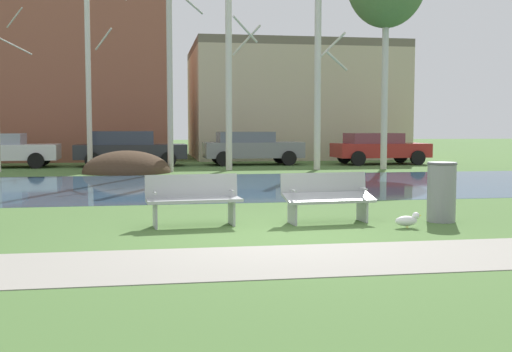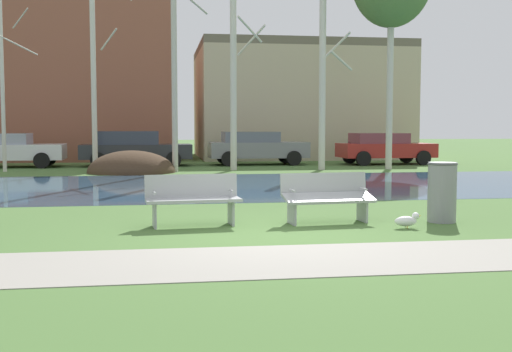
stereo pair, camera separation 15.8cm
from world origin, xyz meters
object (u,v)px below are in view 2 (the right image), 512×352
object	(u,v)px
trash_bin	(442,191)
parked_van_nearest_white	(4,149)
bench_right	(327,196)
parked_hatch_third_grey	(256,147)
parked_sedan_second_dark	(134,148)
seagull	(407,221)
bench_left	(193,198)
parked_wagon_fourth_red	(384,148)

from	to	relation	value
trash_bin	parked_van_nearest_white	xyz separation A→B (m)	(-11.32, 16.80, 0.21)
bench_right	parked_hatch_third_grey	bearing A→B (deg)	85.65
bench_right	parked_sedan_second_dark	distance (m)	17.14
seagull	bench_left	bearing A→B (deg)	166.90
parked_hatch_third_grey	seagull	bearing A→B (deg)	-90.38
parked_hatch_third_grey	parked_van_nearest_white	bearing A→B (deg)	-178.96
trash_bin	parked_van_nearest_white	distance (m)	20.25
parked_van_nearest_white	parked_hatch_third_grey	distance (m)	10.56
parked_sedan_second_dark	parked_wagon_fourth_red	size ratio (longest dim) A/B	1.12
parked_hatch_third_grey	parked_sedan_second_dark	bearing A→B (deg)	-178.88
parked_van_nearest_white	parked_hatch_third_grey	world-z (taller)	parked_hatch_third_grey
parked_van_nearest_white	seagull	bearing A→B (deg)	-59.02
bench_left	bench_right	distance (m)	2.35
bench_left	parked_wagon_fourth_red	distance (m)	18.69
parked_hatch_third_grey	parked_wagon_fourth_red	distance (m)	5.70
bench_left	parked_sedan_second_dark	distance (m)	16.74
parked_sedan_second_dark	parked_hatch_third_grey	size ratio (longest dim) A/B	1.08
parked_van_nearest_white	parked_wagon_fourth_red	distance (m)	16.23
seagull	parked_wagon_fourth_red	distance (m)	17.99
parked_sedan_second_dark	bench_left	bearing A→B (deg)	-84.24
bench_left	parked_van_nearest_white	size ratio (longest dim) A/B	0.35
trash_bin	parked_wagon_fourth_red	xyz separation A→B (m)	(4.91, 16.44, 0.20)
trash_bin	parked_sedan_second_dark	xyz separation A→B (m)	(-6.07, 16.89, 0.23)
parked_van_nearest_white	parked_wagon_fourth_red	size ratio (longest dim) A/B	1.11
seagull	parked_sedan_second_dark	world-z (taller)	parked_sedan_second_dark
trash_bin	parked_van_nearest_white	size ratio (longest dim) A/B	0.23
trash_bin	parked_hatch_third_grey	size ratio (longest dim) A/B	0.24
parked_sedan_second_dark	seagull	bearing A→B (deg)	-73.45
bench_left	parked_van_nearest_white	xyz separation A→B (m)	(-6.93, 16.57, 0.28)
seagull	parked_hatch_third_grey	xyz separation A→B (m)	(0.12, 17.58, 0.64)
bench_right	parked_sedan_second_dark	xyz separation A→B (m)	(-4.03, 16.66, 0.31)
bench_right	trash_bin	bearing A→B (deg)	-6.41
bench_right	parked_wagon_fourth_red	distance (m)	17.64
parked_wagon_fourth_red	seagull	bearing A→B (deg)	-108.78
bench_right	bench_left	bearing A→B (deg)	180.00
bench_right	parked_hatch_third_grey	distance (m)	16.81
seagull	parked_wagon_fourth_red	bearing A→B (deg)	71.22
bench_left	seagull	bearing A→B (deg)	-13.10
bench_left	parked_hatch_third_grey	size ratio (longest dim) A/B	0.38
bench_left	parked_sedan_second_dark	xyz separation A→B (m)	(-1.68, 16.66, 0.31)
trash_bin	seagull	xyz separation A→B (m)	(-0.88, -0.59, -0.42)
bench_left	parked_hatch_third_grey	bearing A→B (deg)	77.79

